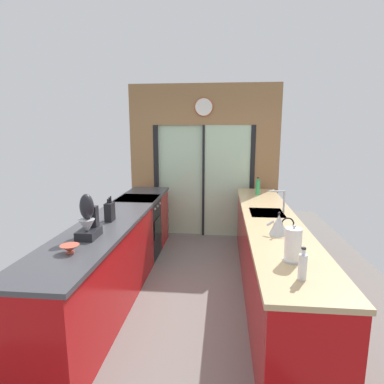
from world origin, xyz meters
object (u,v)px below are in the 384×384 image
(kettle, at_px, (279,224))
(soap_bottle_near, at_px, (303,266))
(soap_bottle_far, at_px, (258,187))
(paper_towel_roll, at_px, (293,245))
(oven_range, at_px, (139,228))
(stand_mixer, at_px, (88,221))
(mixing_bowl, at_px, (70,249))
(knife_block, at_px, (110,212))

(kettle, relative_size, soap_bottle_near, 1.17)
(soap_bottle_far, bearing_deg, paper_towel_roll, -90.00)
(kettle, height_order, soap_bottle_far, soap_bottle_far)
(oven_range, height_order, paper_towel_roll, paper_towel_roll)
(soap_bottle_near, height_order, paper_towel_roll, paper_towel_roll)
(soap_bottle_far, bearing_deg, kettle, -89.93)
(stand_mixer, bearing_deg, kettle, 8.54)
(oven_range, distance_m, mixing_bowl, 2.25)
(mixing_bowl, xyz_separation_m, knife_block, (0.00, 0.95, 0.07))
(soap_bottle_far, bearing_deg, mixing_bowl, -124.32)
(soap_bottle_near, bearing_deg, stand_mixer, 158.73)
(oven_range, bearing_deg, soap_bottle_near, -54.31)
(soap_bottle_far, bearing_deg, knife_block, -137.06)
(soap_bottle_near, relative_size, paper_towel_roll, 0.79)
(mixing_bowl, distance_m, knife_block, 0.95)
(knife_block, distance_m, soap_bottle_near, 2.18)
(knife_block, bearing_deg, soap_bottle_far, 42.94)
(oven_range, relative_size, mixing_bowl, 5.86)
(soap_bottle_near, xyz_separation_m, soap_bottle_far, (0.00, 2.92, 0.02))
(paper_towel_roll, bearing_deg, mixing_bowl, -179.79)
(kettle, bearing_deg, oven_range, 139.41)
(stand_mixer, xyz_separation_m, paper_towel_roll, (1.78, -0.38, -0.03))
(soap_bottle_near, bearing_deg, soap_bottle_far, 90.00)
(mixing_bowl, bearing_deg, oven_range, 90.48)
(mixing_bowl, relative_size, knife_block, 0.56)
(mixing_bowl, distance_m, paper_towel_roll, 1.78)
(oven_range, distance_m, paper_towel_roll, 2.89)
(oven_range, bearing_deg, kettle, -40.59)
(knife_block, bearing_deg, mixing_bowl, -90.00)
(kettle, xyz_separation_m, soap_bottle_near, (-0.00, -0.96, -0.00))
(stand_mixer, height_order, soap_bottle_far, stand_mixer)
(oven_range, distance_m, stand_mixer, 1.92)
(knife_block, relative_size, soap_bottle_far, 1.03)
(stand_mixer, bearing_deg, paper_towel_roll, -12.00)
(soap_bottle_near, xyz_separation_m, paper_towel_roll, (-0.00, 0.31, 0.03))
(oven_range, distance_m, kettle, 2.44)
(mixing_bowl, relative_size, stand_mixer, 0.37)
(mixing_bowl, distance_m, kettle, 1.90)
(paper_towel_roll, bearing_deg, knife_block, 152.04)
(stand_mixer, height_order, kettle, stand_mixer)
(oven_range, bearing_deg, mixing_bowl, -89.52)
(paper_towel_roll, bearing_deg, soap_bottle_far, 90.00)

